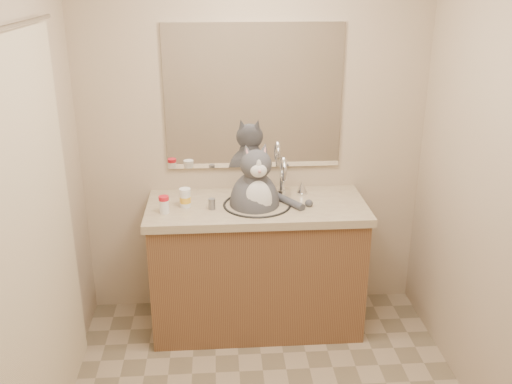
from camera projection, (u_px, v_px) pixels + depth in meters
The scene contains 8 objects.
room at pixel (273, 213), 2.46m from camera, with size 2.22×2.52×2.42m.
vanity at pixel (257, 263), 3.63m from camera, with size 1.34×0.59×1.12m.
mirror at pixel (254, 98), 3.52m from camera, with size 1.10×0.02×0.90m, color white.
shower_curtain at pixel (37, 245), 2.54m from camera, with size 0.02×1.30×1.93m.
cat at pixel (255, 199), 3.46m from camera, with size 0.47×0.37×0.61m.
pill_bottle_redcap at pixel (164, 204), 3.33m from camera, with size 0.08×0.08×0.10m.
pill_bottle_orange at pixel (185, 198), 3.42m from camera, with size 0.07×0.07×0.12m.
grey_canister at pixel (212, 204), 3.39m from camera, with size 0.05×0.05×0.07m.
Camera 1 is at (-0.23, -2.25, 2.17)m, focal length 40.00 mm.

